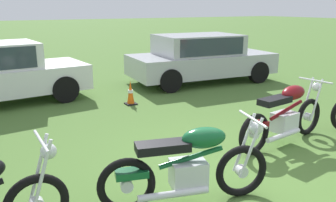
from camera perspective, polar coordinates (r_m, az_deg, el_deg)
ground_plane at (r=5.15m, az=11.40°, el=-10.83°), size 120.00×120.00×0.00m
motorcycle_green at (r=4.04m, az=3.42°, el=-10.61°), size 2.00×0.82×1.02m
motorcycle_maroon at (r=6.08m, az=18.64°, el=-2.28°), size 2.12×0.70×1.02m
car_silver at (r=10.62m, az=5.28°, el=7.40°), size 4.48×2.22×1.43m
traffic_cone at (r=8.20m, az=-6.16°, el=1.24°), size 0.25×0.25×0.57m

